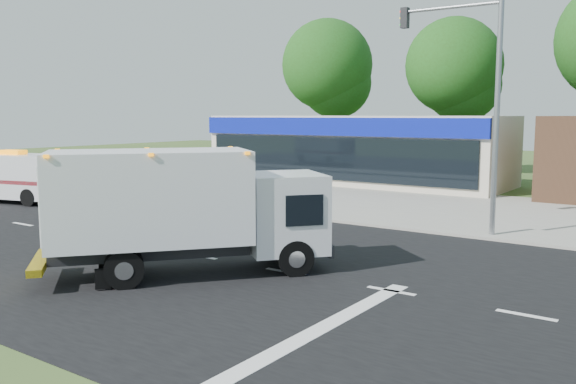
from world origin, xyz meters
name	(u,v)px	position (x,y,z in m)	size (l,w,h in m)	color
ground	(286,272)	(0.00, 0.00, 0.00)	(120.00, 120.00, 0.00)	#385123
road_asphalt	(286,272)	(0.00, 0.00, 0.00)	(60.00, 14.00, 0.02)	black
sidewalk	(414,224)	(0.00, 8.20, 0.06)	(60.00, 2.40, 0.12)	gray
parking_apron	(467,206)	(0.00, 14.00, 0.01)	(60.00, 9.00, 0.02)	gray
lane_markings	(299,293)	(1.35, -1.35, 0.02)	(55.20, 7.00, 0.01)	silver
ems_box_truck	(182,203)	(-2.01, -1.67, 1.84)	(6.30, 6.96, 3.19)	black
emergency_worker	(98,225)	(-5.64, -1.49, 0.86)	(0.71, 0.63, 1.75)	tan
ambulance_van	(16,176)	(-17.70, 3.22, 1.23)	(5.50, 3.19, 2.44)	silver
retail_strip_mall	(355,149)	(-9.00, 19.93, 2.01)	(18.00, 6.20, 4.00)	beige
traffic_signal_pole	(478,88)	(2.35, 7.60, 4.92)	(3.51, 0.25, 8.00)	gray
background_trees	(535,61)	(-0.85, 28.16, 7.38)	(36.77, 7.39, 12.10)	#332114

